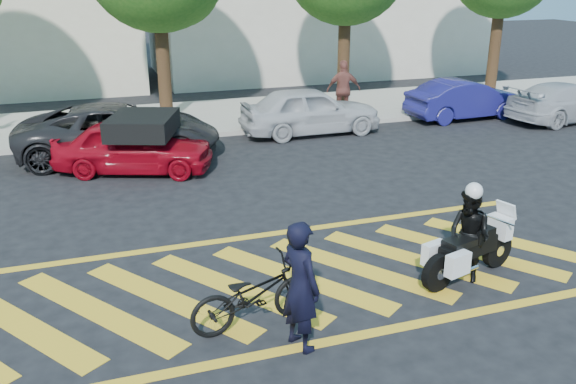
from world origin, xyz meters
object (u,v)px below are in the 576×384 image
object	(u,v)px
bicycle	(254,294)
police_motorcycle	(468,251)
red_convertible	(134,146)
parked_mid_right	(310,110)
officer_bike	(300,286)
parked_right	(465,99)
officer_moto	(469,235)
parked_far_right	(566,102)
parked_mid_left	(120,132)

from	to	relation	value
bicycle	police_motorcycle	bearing A→B (deg)	-94.13
red_convertible	parked_mid_right	distance (m)	6.05
officer_bike	parked_right	xyz separation A→B (m)	(10.06, 11.05, -0.25)
officer_moto	parked_far_right	bearing A→B (deg)	115.15
parked_mid_left	parked_far_right	size ratio (longest dim) A/B	1.19
police_motorcycle	parked_mid_right	distance (m)	9.94
parked_mid_right	police_motorcycle	bearing A→B (deg)	174.59
officer_bike	bicycle	distance (m)	0.93
police_motorcycle	parked_far_right	size ratio (longest dim) A/B	0.46
red_convertible	parked_right	size ratio (longest dim) A/B	0.96
parked_far_right	parked_right	bearing A→B (deg)	58.22
red_convertible	parked_right	bearing A→B (deg)	-57.98
red_convertible	parked_mid_right	size ratio (longest dim) A/B	0.91
police_motorcycle	parked_mid_right	bearing A→B (deg)	68.39
officer_bike	parked_far_right	size ratio (longest dim) A/B	0.41
red_convertible	parked_mid_left	distance (m)	1.38
parked_far_right	bicycle	bearing A→B (deg)	115.94
police_motorcycle	red_convertible	world-z (taller)	red_convertible
red_convertible	parked_mid_right	bearing A→B (deg)	-48.60
parked_mid_left	parked_far_right	bearing A→B (deg)	-83.93
police_motorcycle	parked_mid_left	size ratio (longest dim) A/B	0.39
police_motorcycle	officer_moto	world-z (taller)	officer_moto
officer_bike	parked_mid_right	distance (m)	11.64
officer_bike	officer_moto	xyz separation A→B (m)	(3.31, 0.95, -0.14)
parked_far_right	police_motorcycle	bearing A→B (deg)	124.12
red_convertible	parked_right	world-z (taller)	parked_right
police_motorcycle	red_convertible	bearing A→B (deg)	105.18
parked_mid_left	officer_bike	bearing A→B (deg)	-163.25
red_convertible	parked_mid_left	bearing A→B (deg)	30.27
officer_bike	bicycle	size ratio (longest dim) A/B	0.96
police_motorcycle	red_convertible	distance (m)	9.04
parked_far_right	red_convertible	bearing A→B (deg)	86.53
red_convertible	parked_mid_right	world-z (taller)	parked_mid_right
officer_bike	parked_mid_right	xyz separation A→B (m)	(4.24, 10.83, -0.18)
parked_far_right	officer_moto	bearing A→B (deg)	124.05
officer_bike	officer_moto	size ratio (longest dim) A/B	1.18
parked_mid_left	parked_mid_right	bearing A→B (deg)	-74.49
parked_mid_right	parked_right	bearing A→B (deg)	-88.02
bicycle	red_convertible	size ratio (longest dim) A/B	0.49
officer_bike	parked_mid_left	bearing A→B (deg)	-10.16
officer_moto	police_motorcycle	bearing A→B (deg)	42.10
bicycle	parked_right	world-z (taller)	parked_right
police_motorcycle	parked_right	bearing A→B (deg)	40.00
bicycle	officer_moto	bearing A→B (deg)	-93.97
officer_bike	parked_mid_left	size ratio (longest dim) A/B	0.35
parked_mid_left	parked_mid_right	size ratio (longest dim) A/B	1.23
bicycle	parked_mid_left	world-z (taller)	parked_mid_left
officer_bike	bicycle	xyz separation A→B (m)	(-0.46, 0.69, -0.42)
bicycle	red_convertible	world-z (taller)	red_convertible
bicycle	officer_moto	distance (m)	3.78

